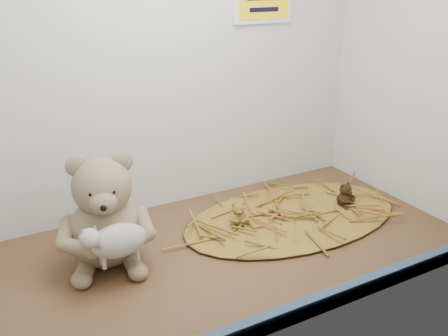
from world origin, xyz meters
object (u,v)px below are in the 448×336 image
toy_lamb (118,241)px  mini_teddy_brown (345,193)px  mini_teddy_tan (239,212)px  main_teddy (104,209)px

toy_lamb → mini_teddy_brown: (65.36, 4.05, -5.40)cm
toy_lamb → mini_teddy_brown: 65.71cm
mini_teddy_tan → mini_teddy_brown: bearing=14.2°
mini_teddy_tan → mini_teddy_brown: (31.42, -4.49, 0.19)cm
main_teddy → mini_teddy_brown: main_teddy is taller
main_teddy → mini_teddy_tan: 35.05cm
toy_lamb → mini_teddy_brown: size_ratio=2.32×
mini_teddy_tan → main_teddy: bearing=-159.1°
main_teddy → mini_teddy_brown: bearing=9.7°
main_teddy → mini_teddy_brown: 66.13cm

